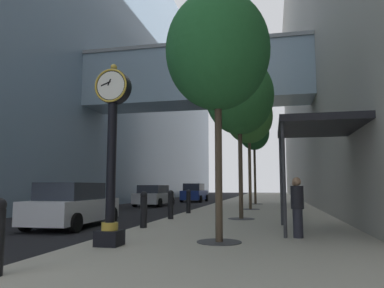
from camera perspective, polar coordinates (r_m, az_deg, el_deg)
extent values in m
plane|color=black|center=(28.78, 3.34, -9.57)|extent=(110.00, 110.00, 0.00)
cube|color=#ADA593|center=(31.42, 10.79, -9.09)|extent=(7.19, 80.00, 0.14)
cube|color=#758EA8|center=(37.46, -15.31, 11.75)|extent=(9.00, 80.00, 26.27)
cube|color=#849EB2|center=(24.75, 0.60, 10.10)|extent=(15.56, 3.20, 3.55)
cube|color=gray|center=(25.36, 0.60, 14.20)|extent=(15.56, 3.40, 0.24)
cube|color=gray|center=(35.33, 24.16, 18.41)|extent=(9.00, 80.00, 32.19)
cube|color=black|center=(8.87, -12.80, -14.16)|extent=(0.55, 0.55, 0.35)
cylinder|color=gold|center=(8.84, -12.76, -12.46)|extent=(0.38, 0.38, 0.18)
cylinder|color=black|center=(8.81, -12.51, -2.78)|extent=(0.22, 0.22, 2.80)
cylinder|color=black|center=(9.11, -12.22, 8.71)|extent=(0.84, 0.28, 0.84)
torus|color=gold|center=(8.97, -12.64, 8.96)|extent=(0.82, 0.05, 0.82)
cylinder|color=white|center=(8.98, -12.63, 8.95)|extent=(0.69, 0.01, 0.69)
cylinder|color=white|center=(9.24, -11.83, 8.48)|extent=(0.69, 0.01, 0.69)
sphere|color=gold|center=(9.25, -12.15, 11.65)|extent=(0.16, 0.16, 0.16)
cube|color=black|center=(9.01, -12.84, 9.41)|extent=(0.10, 0.01, 0.17)
cube|color=black|center=(9.03, -13.35, 9.18)|extent=(0.25, 0.01, 0.12)
cylinder|color=black|center=(12.33, -7.59, -10.55)|extent=(0.23, 0.23, 1.01)
sphere|color=black|center=(12.30, -7.55, -7.91)|extent=(0.24, 0.24, 0.24)
cylinder|color=black|center=(15.46, -3.35, -9.78)|extent=(0.23, 0.23, 1.01)
sphere|color=black|center=(15.44, -3.34, -7.67)|extent=(0.24, 0.24, 0.24)
cylinder|color=black|center=(18.66, -0.56, -9.24)|extent=(0.23, 0.23, 1.01)
sphere|color=black|center=(18.64, -0.56, -7.49)|extent=(0.24, 0.24, 0.24)
cylinder|color=#333335|center=(9.21, 4.29, -15.05)|extent=(1.10, 1.10, 0.02)
cylinder|color=#4C3D2D|center=(9.13, 4.18, -3.11)|extent=(0.18, 0.18, 3.84)
ellipsoid|color=#23602D|center=(9.75, 4.03, 14.34)|extent=(2.69, 2.69, 3.10)
cylinder|color=#333335|center=(15.57, 7.73, -11.53)|extent=(1.10, 1.10, 0.02)
cylinder|color=#4C3D2D|center=(15.53, 7.61, -3.92)|extent=(0.18, 0.18, 4.15)
ellipsoid|color=#2D7033|center=(15.99, 7.44, 7.53)|extent=(2.95, 2.95, 3.39)
cylinder|color=#333335|center=(21.98, 9.15, -10.04)|extent=(1.10, 1.10, 0.02)
cylinder|color=brown|center=(21.95, 9.04, -4.22)|extent=(0.18, 0.18, 4.48)
ellipsoid|color=#428438|center=(22.33, 8.89, 4.31)|extent=(2.86, 2.86, 3.29)
cylinder|color=#333335|center=(28.40, 9.92, -9.22)|extent=(1.10, 1.10, 0.02)
cylinder|color=brown|center=(28.38, 9.83, -4.60)|extent=(0.18, 0.18, 4.60)
ellipsoid|color=#23602D|center=(28.66, 9.70, 1.75)|extent=(2.33, 2.33, 2.68)
cylinder|color=#23232D|center=(16.89, 15.88, -9.70)|extent=(0.36, 0.36, 0.76)
cylinder|color=silver|center=(16.86, 15.81, -7.38)|extent=(0.48, 0.48, 0.61)
sphere|color=#9E7556|center=(16.86, 15.76, -5.95)|extent=(0.23, 0.23, 0.23)
cylinder|color=#23232D|center=(10.30, 16.27, -11.84)|extent=(0.26, 0.26, 0.76)
cylinder|color=black|center=(10.26, 16.14, -8.03)|extent=(0.35, 0.35, 0.61)
sphere|color=#9E7556|center=(10.25, 16.07, -5.67)|extent=(0.23, 0.23, 0.23)
cube|color=black|center=(11.98, 19.13, 2.57)|extent=(2.40, 3.60, 0.20)
cylinder|color=#333338|center=(10.16, 14.20, -5.08)|extent=(0.10, 0.10, 3.20)
cylinder|color=#333338|center=(13.36, 13.80, -5.40)|extent=(0.10, 0.10, 3.20)
cube|color=#B7BABF|center=(28.02, -5.93, -8.41)|extent=(2.04, 4.41, 0.75)
cube|color=#282D38|center=(27.81, -6.07, -7.06)|extent=(1.75, 2.49, 0.61)
cylinder|color=black|center=(29.75, -6.67, -8.83)|extent=(0.24, 0.65, 0.64)
cylinder|color=black|center=(29.12, -3.15, -8.91)|extent=(0.24, 0.65, 0.64)
cylinder|color=black|center=(27.01, -8.95, -9.02)|extent=(0.24, 0.65, 0.64)
cylinder|color=black|center=(26.32, -5.11, -9.14)|extent=(0.24, 0.65, 0.64)
cube|color=navy|center=(35.29, 0.38, -7.98)|extent=(1.89, 4.21, 0.85)
cube|color=#282D38|center=(35.07, 0.30, -6.77)|extent=(1.63, 2.37, 0.69)
cylinder|color=black|center=(36.89, -0.48, -8.42)|extent=(0.23, 0.64, 0.64)
cylinder|color=black|center=(36.49, 2.29, -8.44)|extent=(0.23, 0.64, 0.64)
cylinder|color=black|center=(34.15, -1.65, -8.57)|extent=(0.23, 0.64, 0.64)
cylinder|color=black|center=(33.72, 1.33, -8.60)|extent=(0.23, 0.64, 0.64)
cube|color=silver|center=(14.40, -18.05, -9.84)|extent=(1.94, 4.50, 0.78)
cube|color=#282D38|center=(14.18, -18.38, -7.07)|extent=(1.65, 2.54, 0.64)
cylinder|color=black|center=(16.17, -18.33, -10.47)|extent=(0.24, 0.65, 0.64)
cylinder|color=black|center=(15.40, -12.40, -10.86)|extent=(0.24, 0.65, 0.64)
cylinder|color=black|center=(13.60, -24.55, -11.02)|extent=(0.24, 0.65, 0.64)
cylinder|color=black|center=(12.68, -17.80, -11.66)|extent=(0.24, 0.65, 0.64)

